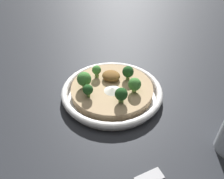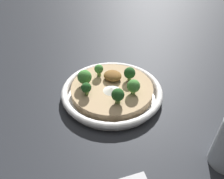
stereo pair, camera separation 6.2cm
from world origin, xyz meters
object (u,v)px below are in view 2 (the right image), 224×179
(broccoli_front, at_px, (86,88))
(broccoli_back_right, at_px, (130,73))
(broccoli_right, at_px, (133,86))
(risotto_bowl, at_px, (112,91))
(broccoli_left, at_px, (99,69))
(broccoli_front_right, at_px, (118,95))
(broccoli_front_left, at_px, (85,77))

(broccoli_front, bearing_deg, broccoli_back_right, 58.06)
(broccoli_back_right, distance_m, broccoli_right, 0.06)
(risotto_bowl, height_order, broccoli_left, broccoli_left)
(broccoli_front, bearing_deg, broccoli_right, 30.90)
(broccoli_front_right, relative_size, broccoli_right, 1.00)
(broccoli_back_right, distance_m, broccoli_left, 0.09)
(broccoli_front, distance_m, broccoli_left, 0.09)
(broccoli_front_left, height_order, broccoli_left, broccoli_front_left)
(broccoli_front_right, relative_size, broccoli_left, 1.13)
(broccoli_back_right, bearing_deg, broccoli_front, -121.94)
(broccoli_front_left, bearing_deg, broccoli_front_right, -10.30)
(broccoli_back_right, xyz_separation_m, broccoli_front, (-0.07, -0.12, -0.00))
(broccoli_back_right, relative_size, broccoli_front_left, 0.87)
(broccoli_front_left, height_order, broccoli_front, broccoli_front_left)
(broccoli_front_right, distance_m, broccoli_right, 0.06)
(risotto_bowl, xyz_separation_m, broccoli_front_right, (0.05, -0.05, 0.04))
(broccoli_right, bearing_deg, broccoli_front_right, -110.43)
(risotto_bowl, distance_m, broccoli_left, 0.08)
(broccoli_front_right, bearing_deg, broccoli_front, -172.04)
(broccoli_left, bearing_deg, broccoli_front_left, -100.13)
(broccoli_front_left, xyz_separation_m, broccoli_front, (0.03, -0.03, -0.00))
(risotto_bowl, xyz_separation_m, broccoli_left, (-0.06, 0.03, 0.04))
(broccoli_right, bearing_deg, broccoli_left, 167.43)
(risotto_bowl, relative_size, broccoli_left, 7.71)
(broccoli_right, bearing_deg, broccoli_front_left, -167.13)
(broccoli_front, bearing_deg, broccoli_left, 100.67)
(broccoli_front_right, distance_m, broccoli_front_left, 0.12)
(broccoli_back_right, relative_size, broccoli_front_right, 0.98)
(broccoli_front_right, xyz_separation_m, broccoli_left, (-0.11, 0.08, -0.00))
(risotto_bowl, distance_m, broccoli_front_right, 0.08)
(risotto_bowl, xyz_separation_m, broccoli_front_left, (-0.07, -0.03, 0.04))
(broccoli_front_right, bearing_deg, broccoli_front_left, 169.70)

